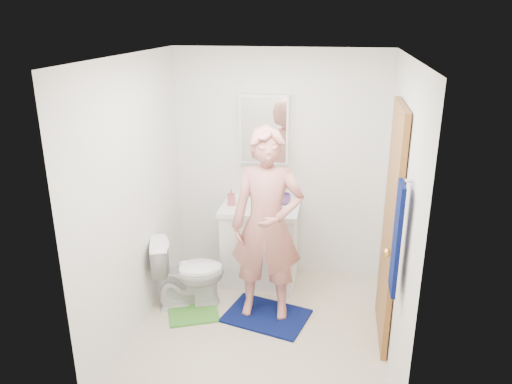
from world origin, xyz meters
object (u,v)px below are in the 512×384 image
man (267,226)px  medicine_cabinet (264,129)px  soap_dispenser (231,197)px  toilet (188,272)px  vanity_cabinet (260,245)px  towel (397,239)px  toothbrush_cup (284,199)px

man → medicine_cabinet: bearing=98.9°
medicine_cabinet → soap_dispenser: size_ratio=4.09×
soap_dispenser → medicine_cabinet: bearing=39.6°
medicine_cabinet → toilet: bearing=-126.7°
vanity_cabinet → man: man is taller
towel → toilet: towel is taller
medicine_cabinet → towel: size_ratio=0.87×
medicine_cabinet → toilet: size_ratio=1.00×
medicine_cabinet → man: (0.16, -0.87, -0.69)m
man → soap_dispenser: bearing=125.1°
toothbrush_cup → man: man is taller
towel → man: size_ratio=0.45×
vanity_cabinet → toilet: 0.85m
toilet → toothbrush_cup: bearing=-69.2°
soap_dispenser → vanity_cabinet: bearing=4.4°
medicine_cabinet → soap_dispenser: 0.77m
toothbrush_cup → man: size_ratio=0.08×
vanity_cabinet → toothbrush_cup: bearing=22.8°
toothbrush_cup → medicine_cabinet: bearing=150.7°
vanity_cabinet → man: size_ratio=0.45×
vanity_cabinet → soap_dispenser: bearing=-175.6°
soap_dispenser → man: man is taller
man → vanity_cabinet: bearing=102.5°
medicine_cabinet → toothbrush_cup: bearing=-29.3°
towel → toilet: 2.19m
toilet → man: (0.77, -0.05, 0.57)m
vanity_cabinet → man: 0.84m
medicine_cabinet → towel: 2.11m
vanity_cabinet → towel: size_ratio=1.00×
soap_dispenser → toilet: bearing=-118.5°
toilet → towel: bearing=-135.0°
medicine_cabinet → man: size_ratio=0.39×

